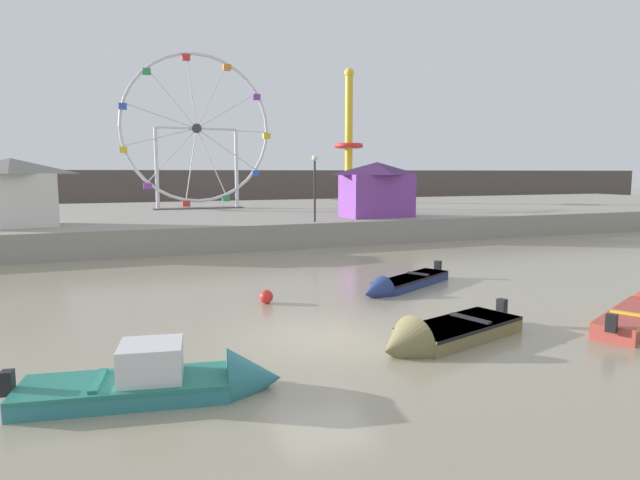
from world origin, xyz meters
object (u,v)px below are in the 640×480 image
motorboat_navy_blue (399,284)px  mooring_buoy_orange (266,297)px  drop_tower_yellow_tower (349,148)px  carnival_booth_purple_stall (377,189)px  motorboat_faded_red (640,312)px  motorboat_teal_painted (176,380)px  motorboat_olive_wood (437,336)px  ferris_wheel_white_frame (197,131)px  promenade_lamp_near (315,178)px  carnival_booth_white_ticket (12,191)px

motorboat_navy_blue → mooring_buoy_orange: motorboat_navy_blue is taller
drop_tower_yellow_tower → carnival_booth_purple_stall: (-5.13, -15.68, -3.25)m
motorboat_faded_red → carnival_booth_purple_stall: size_ratio=1.09×
motorboat_teal_painted → motorboat_olive_wood: motorboat_teal_painted is taller
motorboat_olive_wood → ferris_wheel_white_frame: (-0.69, 31.91, 7.06)m
motorboat_teal_painted → mooring_buoy_orange: size_ratio=11.47×
ferris_wheel_white_frame → motorboat_olive_wood: bearing=-88.8°
motorboat_teal_painted → motorboat_faded_red: (12.91, 0.57, -0.05)m
ferris_wheel_white_frame → mooring_buoy_orange: size_ratio=26.73×
ferris_wheel_white_frame → mooring_buoy_orange: ferris_wheel_white_frame is taller
motorboat_teal_painted → motorboat_navy_blue: 10.84m
motorboat_olive_wood → promenade_lamp_near: bearing=-119.1°
motorboat_faded_red → motorboat_navy_blue: size_ratio=1.07×
carnival_booth_white_ticket → carnival_booth_purple_stall: (20.38, -1.36, -0.05)m
carnival_booth_purple_stall → promenade_lamp_near: bearing=-162.4°
motorboat_navy_blue → mooring_buoy_orange: bearing=-25.8°
motorboat_faded_red → drop_tower_yellow_tower: bearing=52.4°
motorboat_navy_blue → carnival_booth_purple_stall: carnival_booth_purple_stall is taller
motorboat_navy_blue → carnival_booth_purple_stall: size_ratio=1.02×
drop_tower_yellow_tower → motorboat_olive_wood: bearing=-111.1°
mooring_buoy_orange → carnival_booth_white_ticket: bearing=120.4°
motorboat_navy_blue → drop_tower_yellow_tower: drop_tower_yellow_tower is taller
motorboat_faded_red → ferris_wheel_white_frame: 33.69m
carnival_booth_purple_stall → mooring_buoy_orange: (-11.24, -14.20, -2.93)m
drop_tower_yellow_tower → promenade_lamp_near: bearing=-119.8°
carnival_booth_white_ticket → mooring_buoy_orange: 18.30m
carnival_booth_purple_stall → ferris_wheel_white_frame: bearing=125.7°
motorboat_olive_wood → carnival_booth_white_ticket: size_ratio=0.96×
motorboat_teal_painted → carnival_booth_white_ticket: (-5.58, 21.95, 2.92)m
carnival_booth_white_ticket → carnival_booth_purple_stall: size_ratio=1.03×
ferris_wheel_white_frame → motorboat_teal_painted: bearing=-99.7°
motorboat_teal_painted → carnival_booth_purple_stall: 25.52m
motorboat_teal_painted → drop_tower_yellow_tower: bearing=70.5°
motorboat_teal_painted → mooring_buoy_orange: bearing=70.2°
motorboat_faded_red → carnival_booth_purple_stall: (1.89, 20.02, 2.92)m
motorboat_navy_blue → carnival_booth_white_ticket: (-14.14, 15.29, 3.01)m
drop_tower_yellow_tower → mooring_buoy_orange: size_ratio=27.68×
motorboat_teal_painted → promenade_lamp_near: 21.68m
motorboat_olive_wood → drop_tower_yellow_tower: drop_tower_yellow_tower is taller
ferris_wheel_white_frame → carnival_booth_white_ticket: bearing=-136.1°
motorboat_faded_red → carnival_booth_purple_stall: bearing=58.2°
drop_tower_yellow_tower → carnival_booth_purple_stall: size_ratio=2.60×
motorboat_faded_red → drop_tower_yellow_tower: drop_tower_yellow_tower is taller
motorboat_olive_wood → promenade_lamp_near: 18.86m
motorboat_olive_wood → promenade_lamp_near: (3.71, 18.13, 3.62)m
drop_tower_yellow_tower → ferris_wheel_white_frame: bearing=-166.0°
motorboat_teal_painted → motorboat_olive_wood: size_ratio=1.08×
ferris_wheel_white_frame → mooring_buoy_orange: (-2.02, -26.31, -7.06)m
ferris_wheel_white_frame → mooring_buoy_orange: 27.31m
motorboat_olive_wood → carnival_booth_white_ticket: 24.44m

